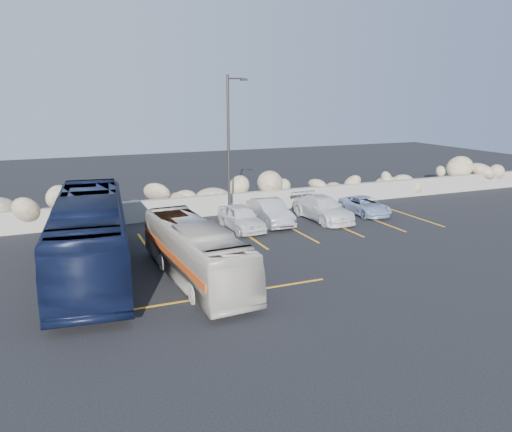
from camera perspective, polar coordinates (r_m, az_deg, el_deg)
name	(u,v)px	position (r m, az deg, el deg)	size (l,w,h in m)	color
ground	(253,293)	(18.31, -0.30, -8.74)	(90.00, 90.00, 0.00)	black
seawall	(174,209)	(29.09, -9.37, 0.84)	(60.00, 0.40, 1.20)	gray
riprap_pile	(169,193)	(30.10, -9.97, 2.61)	(54.00, 2.80, 2.60)	#957C62
parking_lines	(297,239)	(24.94, 4.68, -2.60)	(18.16, 9.36, 0.01)	orange
lamppost	(229,147)	(26.84, -3.05, 7.94)	(1.14, 0.18, 8.00)	#302D2B
vintage_bus	(195,252)	(19.26, -6.94, -4.08)	(1.91, 8.18, 2.28)	beige
tour_coach	(90,235)	(20.82, -18.43, -2.11)	(2.64, 11.28, 3.14)	black
car_a	(241,217)	(26.42, -1.71, -0.16)	(1.55, 3.85, 1.31)	silver
car_b	(270,212)	(27.55, 1.61, 0.47)	(1.44, 4.12, 1.36)	#9D9DA1
car_c	(323,209)	(28.66, 7.65, 0.85)	(1.87, 4.61, 1.34)	silver
car_d	(365,206)	(30.50, 12.34, 1.15)	(1.73, 3.75, 1.04)	#8DA3C8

